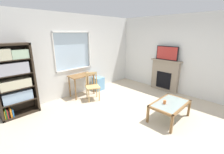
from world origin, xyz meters
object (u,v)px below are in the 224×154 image
(sippy_cup, at_px, (165,102))
(tv, at_px, (167,53))
(coffee_table, at_px, (170,105))
(desk_under_window, at_px, (82,79))
(wooden_chair, at_px, (92,86))
(fireplace, at_px, (165,75))
(bookshelf, at_px, (14,78))
(plastic_drawer_unit, at_px, (98,83))

(sippy_cup, bearing_deg, tv, 26.94)
(tv, height_order, coffee_table, tv)
(desk_under_window, relative_size, coffee_table, 0.78)
(wooden_chair, distance_m, coffee_table, 2.41)
(fireplace, bearing_deg, bookshelf, 157.25)
(bookshelf, distance_m, plastic_drawer_unit, 2.80)
(desk_under_window, bearing_deg, wooden_chair, -82.74)
(fireplace, xyz_separation_m, sippy_cup, (-1.97, -0.99, -0.09))
(coffee_table, xyz_separation_m, sippy_cup, (-0.15, 0.08, 0.11))
(bookshelf, relative_size, coffee_table, 1.75)
(coffee_table, bearing_deg, fireplace, 30.43)
(tv, distance_m, sippy_cup, 2.38)
(bookshelf, height_order, desk_under_window, bookshelf)
(bookshelf, xyz_separation_m, desk_under_window, (1.93, -0.11, -0.41))
(desk_under_window, distance_m, wooden_chair, 0.54)
(bookshelf, height_order, sippy_cup, bookshelf)
(plastic_drawer_unit, height_order, sippy_cup, sippy_cup)
(desk_under_window, xyz_separation_m, tv, (2.52, -1.77, 0.81))
(fireplace, bearing_deg, plastic_drawer_unit, 134.43)
(wooden_chair, relative_size, coffee_table, 0.83)
(bookshelf, height_order, wooden_chair, bookshelf)
(desk_under_window, height_order, wooden_chair, wooden_chair)
(wooden_chair, height_order, tv, tv)
(wooden_chair, relative_size, plastic_drawer_unit, 1.84)
(wooden_chair, height_order, plastic_drawer_unit, wooden_chair)
(coffee_table, bearing_deg, wooden_chair, 105.75)
(bookshelf, distance_m, tv, 4.85)
(bookshelf, height_order, tv, bookshelf)
(desk_under_window, distance_m, fireplace, 3.10)
(desk_under_window, relative_size, tv, 1.05)
(bookshelf, relative_size, fireplace, 1.62)
(desk_under_window, height_order, fireplace, fireplace)
(tv, bearing_deg, fireplace, -0.00)
(fireplace, distance_m, sippy_cup, 2.21)
(desk_under_window, xyz_separation_m, coffee_table, (0.72, -2.84, -0.23))
(bookshelf, bearing_deg, tv, -22.83)
(coffee_table, bearing_deg, desk_under_window, 104.24)
(fireplace, distance_m, coffee_table, 2.12)
(bookshelf, xyz_separation_m, plastic_drawer_unit, (2.69, -0.06, -0.78))
(fireplace, relative_size, sippy_cup, 13.02)
(plastic_drawer_unit, bearing_deg, tv, -45.86)
(desk_under_window, bearing_deg, coffee_table, -75.76)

